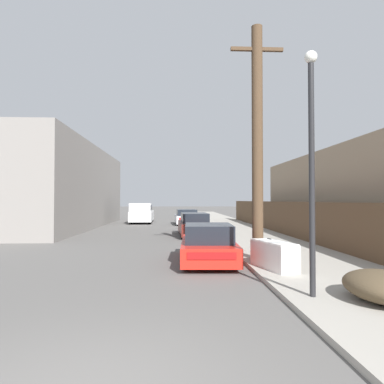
# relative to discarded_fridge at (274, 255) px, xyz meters

# --- Properties ---
(sidewalk_curb) EXTENTS (4.20, 63.00, 0.12)m
(sidewalk_curb) POSITION_rel_discarded_fridge_xyz_m (1.50, 17.27, -0.45)
(sidewalk_curb) COLOR #9E998E
(sidewalk_curb) RESTS_ON ground
(discarded_fridge) EXTENTS (1.03, 1.84, 0.81)m
(discarded_fridge) POSITION_rel_discarded_fridge_xyz_m (0.00, 0.00, 0.00)
(discarded_fridge) COLOR white
(discarded_fridge) RESTS_ON sidewalk_curb
(parked_sports_car_red) EXTENTS (1.96, 4.33, 1.29)m
(parked_sports_car_red) POSITION_rel_discarded_fridge_xyz_m (-1.74, 1.77, 0.08)
(parked_sports_car_red) COLOR red
(parked_sports_car_red) RESTS_ON ground
(car_parked_mid) EXTENTS (1.86, 4.60, 1.34)m
(car_parked_mid) POSITION_rel_discarded_fridge_xyz_m (-1.74, 10.27, 0.12)
(car_parked_mid) COLOR #5B1E19
(car_parked_mid) RESTS_ON ground
(car_parked_far) EXTENTS (2.07, 4.30, 1.29)m
(car_parked_far) POSITION_rel_discarded_fridge_xyz_m (-1.90, 19.76, 0.09)
(car_parked_far) COLOR silver
(car_parked_far) RESTS_ON ground
(pickup_truck) EXTENTS (2.07, 5.66, 1.81)m
(pickup_truck) POSITION_rel_discarded_fridge_xyz_m (-5.94, 21.69, 0.39)
(pickup_truck) COLOR silver
(pickup_truck) RESTS_ON ground
(utility_pole) EXTENTS (1.80, 0.37, 7.91)m
(utility_pole) POSITION_rel_discarded_fridge_xyz_m (-0.07, 1.62, 3.64)
(utility_pole) COLOR #4C3826
(utility_pole) RESTS_ON sidewalk_curb
(street_lamp) EXTENTS (0.26, 0.26, 5.09)m
(street_lamp) POSITION_rel_discarded_fridge_xyz_m (-0.03, -2.87, 2.54)
(street_lamp) COLOR #232326
(street_lamp) RESTS_ON sidewalk_curb
(brush_pile) EXTENTS (1.41, 1.83, 0.59)m
(brush_pile) POSITION_rel_discarded_fridge_xyz_m (1.22, -3.28, -0.10)
(brush_pile) COLOR brown
(brush_pile) RESTS_ON sidewalk_curb
(wooden_fence) EXTENTS (0.08, 30.10, 1.89)m
(wooden_fence) POSITION_rel_discarded_fridge_xyz_m (3.45, 10.19, 0.55)
(wooden_fence) COLOR brown
(wooden_fence) RESTS_ON sidewalk_curb
(building_left_block) EXTENTS (7.00, 19.85, 6.15)m
(building_left_block) POSITION_rel_discarded_fridge_xyz_m (-12.26, 17.09, 2.56)
(building_left_block) COLOR gray
(building_left_block) RESTS_ON ground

